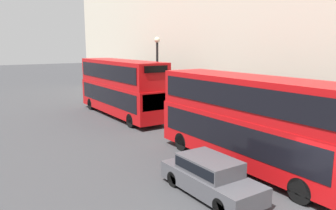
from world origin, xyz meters
TOP-DOWN VIEW (x-y plane):
  - bus_leading at (1.60, 4.71)m, footprint 2.59×10.60m
  - bus_second_in_queue at (1.60, 18.47)m, footprint 2.59×11.12m
  - car_dark_sedan at (-1.80, 3.44)m, footprint 1.77×4.42m
  - street_lamp at (3.64, 16.11)m, footprint 0.44×0.44m
  - pedestrian at (3.99, 7.13)m, footprint 0.36×0.36m

SIDE VIEW (x-z plane):
  - car_dark_sedan at x=-1.80m, z-range 0.04..1.50m
  - pedestrian at x=3.99m, z-range -0.07..1.64m
  - bus_leading at x=1.60m, z-range 0.23..4.55m
  - bus_second_in_queue at x=1.60m, z-range 0.23..4.78m
  - street_lamp at x=3.64m, z-range 0.76..7.11m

